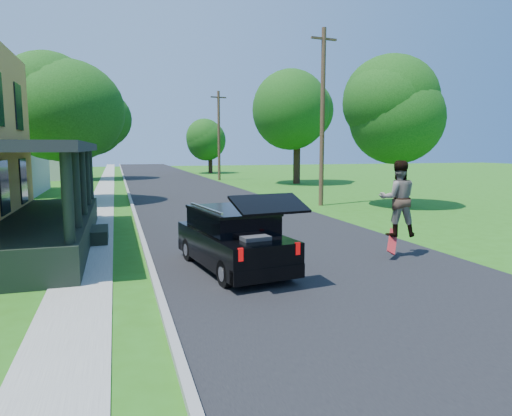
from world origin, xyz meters
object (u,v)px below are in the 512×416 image
object	(u,v)px
tree_right_near	(403,104)
utility_pole_near	(322,116)
skateboarder	(398,198)
black_suv	(233,239)

from	to	relation	value
tree_right_near	utility_pole_near	size ratio (longest dim) A/B	0.89
utility_pole_near	tree_right_near	bearing A→B (deg)	-32.78
skateboarder	utility_pole_near	size ratio (longest dim) A/B	0.23
tree_right_near	utility_pole_near	distance (m)	3.97
black_suv	skateboarder	xyz separation A→B (m)	(4.60, 0.00, 0.84)
black_suv	utility_pole_near	size ratio (longest dim) A/B	0.50
black_suv	tree_right_near	world-z (taller)	tree_right_near
skateboarder	utility_pole_near	world-z (taller)	utility_pole_near
skateboarder	utility_pole_near	distance (m)	11.73
black_suv	utility_pole_near	xyz separation A→B (m)	(7.49, 10.97, 3.83)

